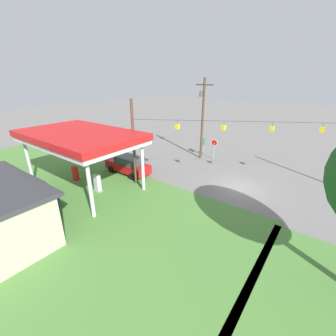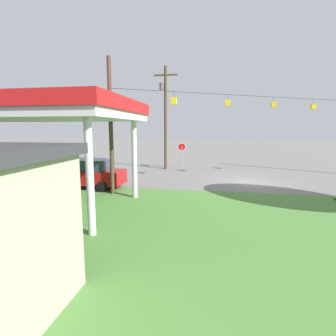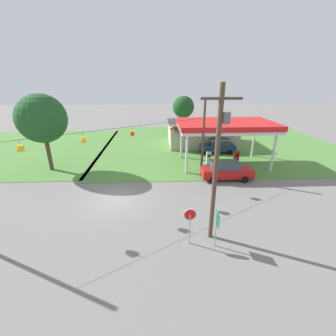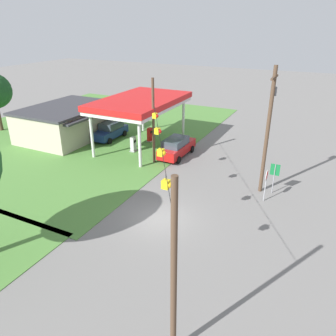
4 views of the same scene
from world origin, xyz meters
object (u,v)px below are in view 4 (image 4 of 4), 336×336
at_px(gas_station_canopy, 141,103).
at_px(fuel_pump_far, 150,135).
at_px(car_at_pumps_front, 177,147).
at_px(fuel_pump_near, 133,145).
at_px(car_at_pumps_rear, 110,130).
at_px(utility_pole_main, 268,125).
at_px(gas_station_store, 68,122).
at_px(stop_sign_roadside, 266,179).
at_px(route_sign, 275,173).

bearing_deg(gas_station_canopy, fuel_pump_far, -0.05).
bearing_deg(car_at_pumps_front, gas_station_canopy, 79.34).
distance_m(fuel_pump_near, car_at_pumps_rear, 5.06).
bearing_deg(car_at_pumps_rear, gas_station_canopy, 81.49).
bearing_deg(fuel_pump_far, car_at_pumps_rear, 103.35).
bearing_deg(utility_pole_main, car_at_pumps_front, 68.09).
bearing_deg(fuel_pump_far, gas_station_canopy, 179.95).
distance_m(fuel_pump_near, utility_pole_main, 14.47).
xyz_separation_m(fuel_pump_far, car_at_pumps_rear, (-1.06, 4.48, 0.23)).
bearing_deg(gas_station_store, car_at_pumps_rear, -71.38).
distance_m(fuel_pump_far, stop_sign_roadside, 16.04).
height_order(route_sign, utility_pole_main, utility_pole_main).
height_order(gas_station_store, route_sign, gas_station_store).
bearing_deg(gas_station_canopy, gas_station_store, 95.80).
bearing_deg(utility_pole_main, stop_sign_roadside, -159.34).
relative_size(fuel_pump_near, car_at_pumps_front, 0.30).
xyz_separation_m(car_at_pumps_front, route_sign, (-3.56, -9.86, 0.73)).
relative_size(fuel_pump_near, fuel_pump_far, 1.00).
distance_m(fuel_pump_far, car_at_pumps_front, 5.18).
bearing_deg(fuel_pump_near, utility_pole_main, -101.75).
distance_m(gas_station_store, stop_sign_roadside, 23.70).
distance_m(route_sign, utility_pole_main, 3.72).
bearing_deg(car_at_pumps_front, fuel_pump_near, 100.87).
bearing_deg(fuel_pump_near, car_at_pumps_front, -79.75).
bearing_deg(fuel_pump_far, car_at_pumps_front, -120.11).
xyz_separation_m(gas_station_store, fuel_pump_far, (2.63, -9.13, -1.03)).
bearing_deg(gas_station_store, gas_station_canopy, -84.20).
relative_size(fuel_pump_far, utility_pole_main, 0.17).
distance_m(car_at_pumps_rear, utility_pole_main, 19.15).
xyz_separation_m(car_at_pumps_front, car_at_pumps_rear, (1.53, 8.96, -0.01)).
relative_size(fuel_pump_near, stop_sign_roadside, 0.63).
relative_size(fuel_pump_near, route_sign, 0.66).
distance_m(gas_station_store, car_at_pumps_front, 13.63).
distance_m(gas_station_canopy, gas_station_store, 9.62).
distance_m(gas_station_store, fuel_pump_near, 9.22).
bearing_deg(stop_sign_roadside, fuel_pump_far, -118.86).
bearing_deg(utility_pole_main, car_at_pumps_rear, 74.01).
relative_size(car_at_pumps_rear, utility_pole_main, 0.50).
relative_size(gas_station_canopy, car_at_pumps_rear, 2.29).
bearing_deg(gas_station_canopy, fuel_pump_near, -179.95).
relative_size(fuel_pump_far, car_at_pumps_rear, 0.33).
distance_m(stop_sign_roadside, route_sign, 1.61).
height_order(gas_station_canopy, route_sign, gas_station_canopy).
height_order(stop_sign_roadside, route_sign, stop_sign_roadside).
relative_size(gas_station_canopy, gas_station_store, 1.05).
bearing_deg(car_at_pumps_front, route_sign, -109.22).
bearing_deg(route_sign, gas_station_canopy, 72.76).
distance_m(gas_station_store, fuel_pump_far, 9.56).
relative_size(gas_station_canopy, route_sign, 4.55).
bearing_deg(fuel_pump_near, gas_station_store, 85.14).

